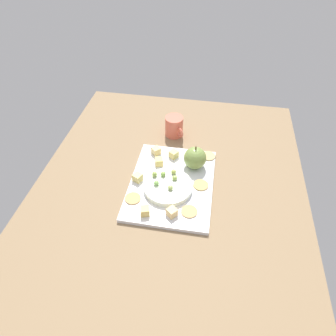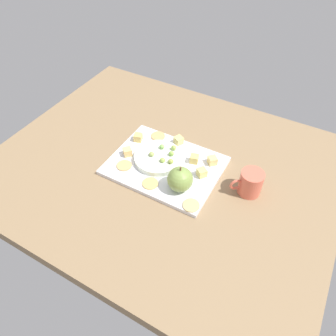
{
  "view_description": "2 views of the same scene",
  "coord_description": "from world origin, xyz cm",
  "px_view_note": "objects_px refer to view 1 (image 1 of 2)",
  "views": [
    {
      "loc": [
        -65.93,
        -10.89,
        77.9
      ],
      "look_at": [
        2.96,
        0.86,
        10.33
      ],
      "focal_mm": 32.12,
      "sensor_mm": 36.0,
      "label": 1
    },
    {
      "loc": [
        36.94,
        -63.09,
        79.14
      ],
      "look_at": [
        3.72,
        -3.65,
        8.26
      ],
      "focal_mm": 33.81,
      "sensor_mm": 36.0,
      "label": 2
    }
  ],
  "objects_px": {
    "cracker_0": "(189,211)",
    "grape_0": "(163,174)",
    "grape_1": "(170,188)",
    "grape_3": "(175,178)",
    "serving_dish": "(167,187)",
    "cheese_cube_1": "(172,212)",
    "cup": "(174,126)",
    "platter": "(172,184)",
    "cracker_1": "(201,185)",
    "grape_2": "(155,174)",
    "apple_whole": "(195,158)",
    "cheese_cube_2": "(138,177)",
    "cheese_cube_0": "(156,151)",
    "cheese_cube_5": "(159,162)",
    "cracker_2": "(208,156)",
    "grape_4": "(156,183)",
    "grape_5": "(174,172)",
    "cheese_cube_3": "(145,211)",
    "cracker_3": "(133,198)",
    "cheese_cube_4": "(174,154)"
  },
  "relations": [
    {
      "from": "cheese_cube_2",
      "to": "grape_5",
      "type": "xyz_separation_m",
      "value": [
        0.03,
        -0.11,
        0.01
      ]
    },
    {
      "from": "serving_dish",
      "to": "cracker_2",
      "type": "xyz_separation_m",
      "value": [
        0.18,
        -0.12,
        -0.01
      ]
    },
    {
      "from": "cheese_cube_4",
      "to": "cheese_cube_5",
      "type": "distance_m",
      "value": 0.06
    },
    {
      "from": "cheese_cube_2",
      "to": "cup",
      "type": "bearing_deg",
      "value": -15.54
    },
    {
      "from": "cracker_2",
      "to": "grape_4",
      "type": "distance_m",
      "value": 0.24
    },
    {
      "from": "grape_3",
      "to": "cup",
      "type": "bearing_deg",
      "value": 9.11
    },
    {
      "from": "cheese_cube_5",
      "to": "grape_4",
      "type": "height_order",
      "value": "grape_4"
    },
    {
      "from": "apple_whole",
      "to": "cup",
      "type": "bearing_deg",
      "value": 28.45
    },
    {
      "from": "platter",
      "to": "cracker_1",
      "type": "distance_m",
      "value": 0.1
    },
    {
      "from": "grape_1",
      "to": "grape_3",
      "type": "height_order",
      "value": "same"
    },
    {
      "from": "cheese_cube_0",
      "to": "cracker_3",
      "type": "bearing_deg",
      "value": 172.37
    },
    {
      "from": "serving_dish",
      "to": "platter",
      "type": "bearing_deg",
      "value": -17.73
    },
    {
      "from": "cheese_cube_4",
      "to": "cracker_3",
      "type": "height_order",
      "value": "cheese_cube_4"
    },
    {
      "from": "platter",
      "to": "apple_whole",
      "type": "distance_m",
      "value": 0.12
    },
    {
      "from": "serving_dish",
      "to": "cheese_cube_5",
      "type": "bearing_deg",
      "value": 23.73
    },
    {
      "from": "cracker_0",
      "to": "grape_0",
      "type": "bearing_deg",
      "value": 40.34
    },
    {
      "from": "serving_dish",
      "to": "cheese_cube_2",
      "type": "relative_size",
      "value": 5.94
    },
    {
      "from": "cheese_cube_5",
      "to": "serving_dish",
      "type": "bearing_deg",
      "value": -156.27
    },
    {
      "from": "cracker_3",
      "to": "grape_0",
      "type": "height_order",
      "value": "grape_0"
    },
    {
      "from": "grape_5",
      "to": "cracker_3",
      "type": "bearing_deg",
      "value": 135.49
    },
    {
      "from": "apple_whole",
      "to": "cheese_cube_5",
      "type": "bearing_deg",
      "value": 95.32
    },
    {
      "from": "platter",
      "to": "cheese_cube_1",
      "type": "distance_m",
      "value": 0.13
    },
    {
      "from": "cheese_cube_1",
      "to": "cracker_3",
      "type": "height_order",
      "value": "cheese_cube_1"
    },
    {
      "from": "cheese_cube_2",
      "to": "cracker_2",
      "type": "height_order",
      "value": "cheese_cube_2"
    },
    {
      "from": "platter",
      "to": "cheese_cube_5",
      "type": "relative_size",
      "value": 13.34
    },
    {
      "from": "cracker_2",
      "to": "grape_5",
      "type": "bearing_deg",
      "value": 139.71
    },
    {
      "from": "grape_2",
      "to": "grape_4",
      "type": "bearing_deg",
      "value": -160.0
    },
    {
      "from": "serving_dish",
      "to": "cheese_cube_1",
      "type": "height_order",
      "value": "cheese_cube_1"
    },
    {
      "from": "cheese_cube_5",
      "to": "cracker_2",
      "type": "relative_size",
      "value": 0.53
    },
    {
      "from": "cheese_cube_5",
      "to": "cracker_1",
      "type": "bearing_deg",
      "value": -116.21
    },
    {
      "from": "grape_1",
      "to": "grape_2",
      "type": "relative_size",
      "value": 1.0
    },
    {
      "from": "cracker_2",
      "to": "grape_4",
      "type": "bearing_deg",
      "value": 140.35
    },
    {
      "from": "serving_dish",
      "to": "grape_2",
      "type": "height_order",
      "value": "grape_2"
    },
    {
      "from": "cheese_cube_1",
      "to": "cheese_cube_4",
      "type": "xyz_separation_m",
      "value": [
        0.26,
        0.03,
        0.0
      ]
    },
    {
      "from": "cheese_cube_3",
      "to": "cracker_1",
      "type": "height_order",
      "value": "cheese_cube_3"
    },
    {
      "from": "cup",
      "to": "grape_2",
      "type": "bearing_deg",
      "value": 175.16
    },
    {
      "from": "cheese_cube_4",
      "to": "grape_4",
      "type": "distance_m",
      "value": 0.16
    },
    {
      "from": "grape_0",
      "to": "cheese_cube_0",
      "type": "bearing_deg",
      "value": 21.45
    },
    {
      "from": "apple_whole",
      "to": "grape_1",
      "type": "relative_size",
      "value": 4.41
    },
    {
      "from": "cheese_cube_0",
      "to": "cheese_cube_5",
      "type": "height_order",
      "value": "same"
    },
    {
      "from": "cracker_0",
      "to": "cheese_cube_3",
      "type": "bearing_deg",
      "value": 102.75
    },
    {
      "from": "serving_dish",
      "to": "grape_1",
      "type": "height_order",
      "value": "grape_1"
    },
    {
      "from": "platter",
      "to": "cheese_cube_2",
      "type": "distance_m",
      "value": 0.11
    },
    {
      "from": "cracker_3",
      "to": "grape_4",
      "type": "xyz_separation_m",
      "value": [
        0.05,
        -0.06,
        0.02
      ]
    },
    {
      "from": "grape_0",
      "to": "grape_1",
      "type": "bearing_deg",
      "value": -148.9
    },
    {
      "from": "apple_whole",
      "to": "grape_3",
      "type": "height_order",
      "value": "apple_whole"
    },
    {
      "from": "platter",
      "to": "cheese_cube_1",
      "type": "xyz_separation_m",
      "value": [
        -0.13,
        -0.02,
        0.02
      ]
    },
    {
      "from": "grape_4",
      "to": "cup",
      "type": "xyz_separation_m",
      "value": [
        0.31,
        -0.01,
        -0.0
      ]
    },
    {
      "from": "platter",
      "to": "grape_2",
      "type": "relative_size",
      "value": 20.13
    },
    {
      "from": "grape_5",
      "to": "cheese_cube_0",
      "type": "bearing_deg",
      "value": 36.59
    }
  ]
}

